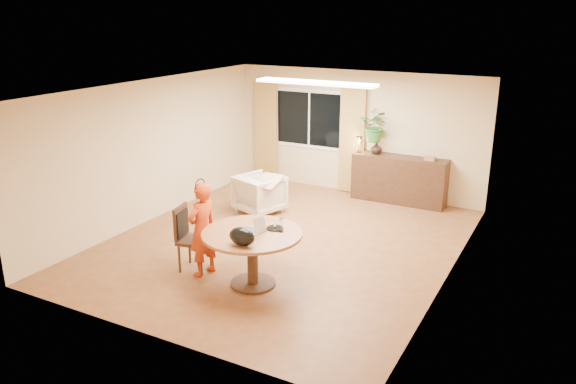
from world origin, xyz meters
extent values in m
plane|color=brown|center=(0.00, 0.00, 0.00)|extent=(6.50, 6.50, 0.00)
plane|color=white|center=(0.00, 0.00, 2.60)|extent=(6.50, 6.50, 0.00)
plane|color=#D4BB89|center=(0.00, 3.25, 1.30)|extent=(5.50, 0.00, 5.50)
plane|color=#D4BB89|center=(-2.75, 0.00, 1.30)|extent=(0.00, 6.50, 6.50)
plane|color=#D4BB89|center=(2.75, 0.00, 1.30)|extent=(0.00, 6.50, 6.50)
cube|color=white|center=(-1.10, 3.23, 1.50)|extent=(1.70, 0.02, 1.30)
cube|color=black|center=(-1.10, 3.22, 1.50)|extent=(1.55, 0.01, 1.15)
cube|color=white|center=(-1.10, 3.22, 1.50)|extent=(0.04, 0.01, 1.15)
cube|color=olive|center=(-2.15, 3.15, 1.15)|extent=(0.55, 0.08, 2.25)
cube|color=olive|center=(-0.05, 3.15, 1.15)|extent=(0.55, 0.08, 2.25)
cube|color=white|center=(0.00, 1.20, 2.57)|extent=(2.20, 0.35, 0.05)
cylinder|color=brown|center=(0.34, -1.52, 0.79)|extent=(1.42, 1.42, 0.04)
cylinder|color=black|center=(0.34, -1.52, 0.38)|extent=(0.15, 0.15, 0.76)
cylinder|color=black|center=(0.34, -1.52, 0.02)|extent=(0.65, 0.65, 0.03)
imported|color=red|center=(-0.49, -1.57, 0.71)|extent=(0.58, 0.43, 1.43)
imported|color=#C1AC99|center=(-1.14, 1.16, 0.37)|extent=(1.01, 1.03, 0.74)
cube|color=black|center=(1.06, 3.01, 0.48)|extent=(1.91, 0.47, 0.96)
imported|color=black|center=(0.54, 3.01, 1.08)|extent=(0.30, 0.30, 0.25)
imported|color=#2B6224|center=(0.50, 3.01, 1.53)|extent=(0.60, 0.53, 0.66)
camera|label=1|loc=(4.21, -7.71, 3.76)|focal=35.00mm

